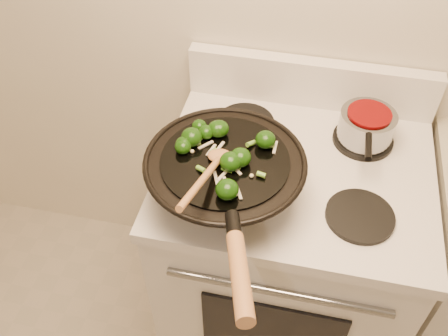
# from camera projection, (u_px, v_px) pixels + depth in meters

# --- Properties ---
(stove) EXTENTS (0.78, 0.67, 1.08)m
(stove) POSITION_uv_depth(u_px,v_px,m) (284.00, 254.00, 1.76)
(stove) COLOR white
(stove) RESTS_ON ground
(wok) EXTENTS (0.42, 0.68, 0.22)m
(wok) POSITION_uv_depth(u_px,v_px,m) (225.00, 176.00, 1.29)
(wok) COLOR black
(wok) RESTS_ON stove
(stirfry) EXTENTS (0.25, 0.26, 0.05)m
(stirfry) POSITION_uv_depth(u_px,v_px,m) (220.00, 150.00, 1.25)
(stirfry) COLOR #123608
(stirfry) RESTS_ON wok
(wooden_spoon) EXTENTS (0.07, 0.30, 0.12)m
(wooden_spoon) POSITION_uv_depth(u_px,v_px,m) (210.00, 170.00, 1.18)
(wooden_spoon) COLOR #AC7243
(wooden_spoon) RESTS_ON wok
(saucepan) EXTENTS (0.16, 0.26, 0.10)m
(saucepan) POSITION_uv_depth(u_px,v_px,m) (366.00, 126.00, 1.46)
(saucepan) COLOR gray
(saucepan) RESTS_ON stove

